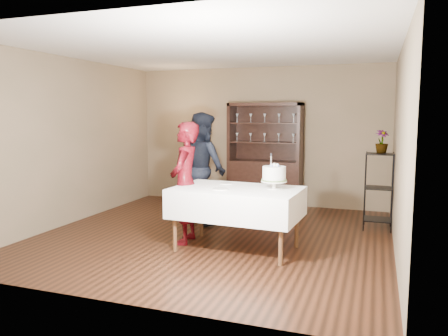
{
  "coord_description": "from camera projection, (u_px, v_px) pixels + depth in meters",
  "views": [
    {
      "loc": [
        2.24,
        -5.9,
        1.79
      ],
      "look_at": [
        0.12,
        0.1,
        1.0
      ],
      "focal_mm": 35.0,
      "sensor_mm": 36.0,
      "label": 1
    }
  ],
  "objects": [
    {
      "name": "potted_plant",
      "position": [
        382.0,
        142.0,
        6.72
      ],
      "size": [
        0.28,
        0.28,
        0.36
      ],
      "primitive_type": "imported",
      "rotation": [
        0.0,
        0.0,
        0.52
      ],
      "color": "#527135",
      "rests_on": "plant_etagere"
    },
    {
      "name": "ceiling",
      "position": [
        214.0,
        49.0,
        6.15
      ],
      "size": [
        5.0,
        5.0,
        0.0
      ],
      "primitive_type": "plane",
      "rotation": [
        3.14,
        0.0,
        0.0
      ],
      "color": "silver",
      "rests_on": "back_wall"
    },
    {
      "name": "wall_left",
      "position": [
        71.0,
        141.0,
        7.14
      ],
      "size": [
        0.02,
        5.0,
        2.7
      ],
      "primitive_type": "cube",
      "color": "brown",
      "rests_on": "floor"
    },
    {
      "name": "plate_near",
      "position": [
        220.0,
        189.0,
        5.59
      ],
      "size": [
        0.24,
        0.24,
        0.01
      ],
      "primitive_type": "cylinder",
      "rotation": [
        0.0,
        0.0,
        -0.18
      ],
      "color": "white",
      "rests_on": "cake_table"
    },
    {
      "name": "back_wall",
      "position": [
        259.0,
        136.0,
        8.65
      ],
      "size": [
        5.0,
        0.02,
        2.7
      ],
      "primitive_type": "cube",
      "color": "brown",
      "rests_on": "floor"
    },
    {
      "name": "cake_table",
      "position": [
        237.0,
        203.0,
        5.74
      ],
      "size": [
        1.71,
        1.11,
        0.83
      ],
      "rotation": [
        0.0,
        0.0,
        -0.06
      ],
      "color": "white",
      "rests_on": "floor"
    },
    {
      "name": "cake",
      "position": [
        274.0,
        175.0,
        5.63
      ],
      "size": [
        0.35,
        0.35,
        0.46
      ],
      "rotation": [
        0.0,
        0.0,
        -0.18
      ],
      "color": "white",
      "rests_on": "cake_table"
    },
    {
      "name": "plate_far",
      "position": [
        226.0,
        183.0,
        6.04
      ],
      "size": [
        0.22,
        0.22,
        0.01
      ],
      "primitive_type": "cylinder",
      "rotation": [
        0.0,
        0.0,
        0.27
      ],
      "color": "white",
      "rests_on": "cake_table"
    },
    {
      "name": "woman",
      "position": [
        185.0,
        183.0,
        6.04
      ],
      "size": [
        0.48,
        0.66,
        1.69
      ],
      "primitive_type": "imported",
      "rotation": [
        0.0,
        0.0,
        -1.44
      ],
      "color": "#320409",
      "rests_on": "floor"
    },
    {
      "name": "plant_etagere",
      "position": [
        379.0,
        188.0,
        6.77
      ],
      "size": [
        0.42,
        0.42,
        1.2
      ],
      "color": "black",
      "rests_on": "floor"
    },
    {
      "name": "china_hutch",
      "position": [
        265.0,
        173.0,
        8.44
      ],
      "size": [
        1.4,
        0.48,
        2.0
      ],
      "color": "black",
      "rests_on": "floor"
    },
    {
      "name": "man",
      "position": [
        203.0,
        168.0,
        7.14
      ],
      "size": [
        1.12,
        1.08,
        1.82
      ],
      "primitive_type": "imported",
      "rotation": [
        0.0,
        0.0,
        2.5
      ],
      "color": "black",
      "rests_on": "floor"
    },
    {
      "name": "wall_right",
      "position": [
        400.0,
        149.0,
        5.49
      ],
      "size": [
        0.02,
        5.0,
        2.7
      ],
      "primitive_type": "cube",
      "color": "brown",
      "rests_on": "floor"
    },
    {
      "name": "floor",
      "position": [
        214.0,
        235.0,
        6.48
      ],
      "size": [
        5.0,
        5.0,
        0.0
      ],
      "primitive_type": "plane",
      "color": "black",
      "rests_on": "ground"
    }
  ]
}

